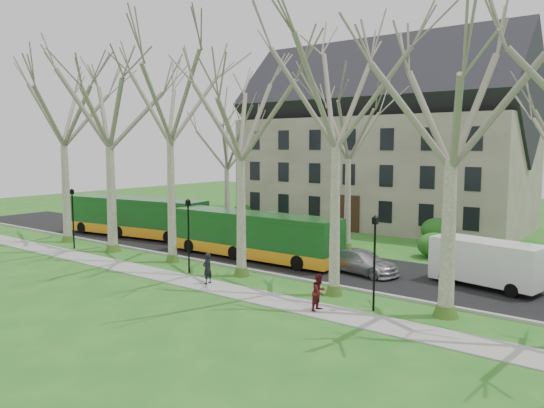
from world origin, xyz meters
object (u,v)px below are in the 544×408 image
(bus_lead, at_px, (136,216))
(pedestrian_b, at_px, (319,292))
(van_a, at_px, (486,264))
(pedestrian_a, at_px, (207,268))
(sedan, at_px, (362,262))
(bus_follow, at_px, (253,235))

(bus_lead, xyz_separation_m, pedestrian_b, (22.61, -7.57, -0.79))
(van_a, xyz_separation_m, pedestrian_a, (-12.15, -8.44, -0.39))
(sedan, distance_m, van_a, 6.77)
(pedestrian_b, bearing_deg, bus_lead, 72.50)
(sedan, bearing_deg, bus_follow, 104.63)
(sedan, xyz_separation_m, pedestrian_a, (-5.52, -7.18, 0.17))
(van_a, height_order, pedestrian_a, van_a)
(bus_lead, bearing_deg, sedan, -8.10)
(van_a, bearing_deg, bus_follow, -161.25)
(bus_lead, height_order, van_a, bus_lead)
(sedan, bearing_deg, pedestrian_a, 152.47)
(bus_follow, bearing_deg, bus_lead, 176.05)
(bus_lead, xyz_separation_m, bus_follow, (13.11, -0.72, -0.07))
(bus_lead, relative_size, van_a, 2.31)
(bus_follow, bearing_deg, pedestrian_b, -36.57)
(van_a, xyz_separation_m, pedestrian_b, (-4.85, -8.73, -0.39))
(sedan, relative_size, van_a, 0.82)
(bus_follow, relative_size, sedan, 2.69)
(bus_follow, relative_size, pedestrian_a, 7.42)
(pedestrian_a, bearing_deg, van_a, 121.66)
(pedestrian_a, xyz_separation_m, pedestrian_b, (7.30, -0.29, 0.00))
(sedan, bearing_deg, van_a, -69.18)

